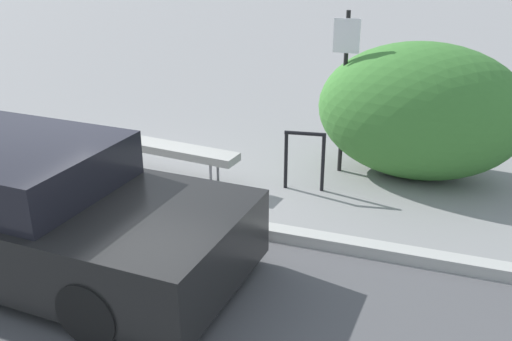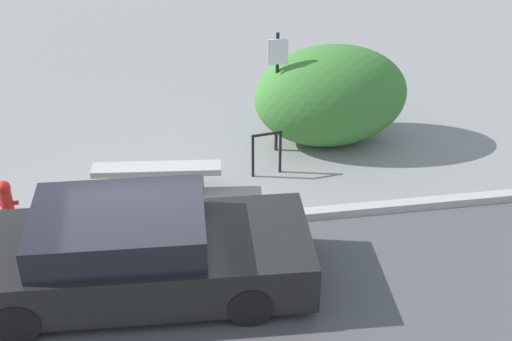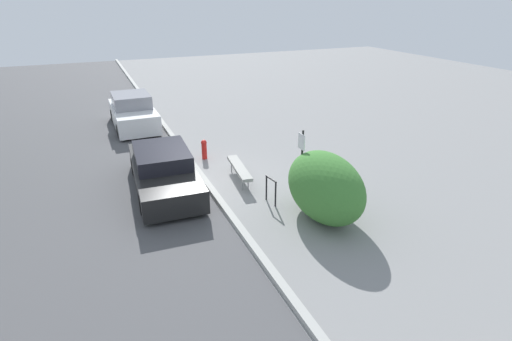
{
  "view_description": "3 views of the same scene",
  "coord_description": "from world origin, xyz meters",
  "px_view_note": "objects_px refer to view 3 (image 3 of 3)",
  "views": [
    {
      "loc": [
        3.95,
        -5.5,
        3.21
      ],
      "look_at": [
        1.91,
        0.19,
        0.72
      ],
      "focal_mm": 40.0,
      "sensor_mm": 36.0,
      "label": 1
    },
    {
      "loc": [
        0.29,
        -9.17,
        6.58
      ],
      "look_at": [
        1.79,
        0.29,
        0.78
      ],
      "focal_mm": 50.0,
      "sensor_mm": 36.0,
      "label": 2
    },
    {
      "loc": [
        11.84,
        -3.22,
        5.79
      ],
      "look_at": [
        1.07,
        1.41,
        0.64
      ],
      "focal_mm": 28.0,
      "sensor_mm": 36.0,
      "label": 3
    }
  ],
  "objects_px": {
    "bench": "(239,168)",
    "sign_post": "(301,160)",
    "fire_hydrant": "(204,149)",
    "parked_car_far": "(133,113)",
    "parked_car_near": "(164,171)",
    "bike_rack": "(271,188)"
  },
  "relations": [
    {
      "from": "bike_rack",
      "to": "sign_post",
      "type": "height_order",
      "value": "sign_post"
    },
    {
      "from": "bench",
      "to": "fire_hydrant",
      "type": "relative_size",
      "value": 2.84
    },
    {
      "from": "bench",
      "to": "bike_rack",
      "type": "height_order",
      "value": "bike_rack"
    },
    {
      "from": "bench",
      "to": "parked_car_far",
      "type": "distance_m",
      "value": 8.05
    },
    {
      "from": "parked_car_near",
      "to": "parked_car_far",
      "type": "height_order",
      "value": "parked_car_far"
    },
    {
      "from": "bench",
      "to": "fire_hydrant",
      "type": "xyz_separation_m",
      "value": [
        -2.36,
        -0.53,
        -0.04
      ]
    },
    {
      "from": "bench",
      "to": "sign_post",
      "type": "distance_m",
      "value": 2.66
    },
    {
      "from": "bike_rack",
      "to": "parked_car_near",
      "type": "xyz_separation_m",
      "value": [
        -2.32,
        -2.74,
        0.11
      ]
    },
    {
      "from": "sign_post",
      "to": "parked_car_near",
      "type": "height_order",
      "value": "sign_post"
    },
    {
      "from": "sign_post",
      "to": "fire_hydrant",
      "type": "height_order",
      "value": "sign_post"
    },
    {
      "from": "parked_car_far",
      "to": "bench",
      "type": "bearing_deg",
      "value": 17.29
    },
    {
      "from": "fire_hydrant",
      "to": "parked_car_far",
      "type": "relative_size",
      "value": 0.18
    },
    {
      "from": "fire_hydrant",
      "to": "parked_car_far",
      "type": "height_order",
      "value": "parked_car_far"
    },
    {
      "from": "bike_rack",
      "to": "sign_post",
      "type": "bearing_deg",
      "value": 68.48
    },
    {
      "from": "parked_car_near",
      "to": "bike_rack",
      "type": "bearing_deg",
      "value": 52.86
    },
    {
      "from": "sign_post",
      "to": "bike_rack",
      "type": "bearing_deg",
      "value": -111.52
    },
    {
      "from": "bike_rack",
      "to": "fire_hydrant",
      "type": "bearing_deg",
      "value": -169.19
    },
    {
      "from": "bike_rack",
      "to": "sign_post",
      "type": "xyz_separation_m",
      "value": [
        0.32,
        0.82,
        0.88
      ]
    },
    {
      "from": "bench",
      "to": "sign_post",
      "type": "relative_size",
      "value": 0.95
    },
    {
      "from": "bench",
      "to": "fire_hydrant",
      "type": "bearing_deg",
      "value": -160.91
    },
    {
      "from": "fire_hydrant",
      "to": "parked_car_far",
      "type": "xyz_separation_m",
      "value": [
        -5.3,
        -1.92,
        0.29
      ]
    },
    {
      "from": "parked_car_near",
      "to": "parked_car_far",
      "type": "xyz_separation_m",
      "value": [
        -7.26,
        0.0,
        0.08
      ]
    }
  ]
}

